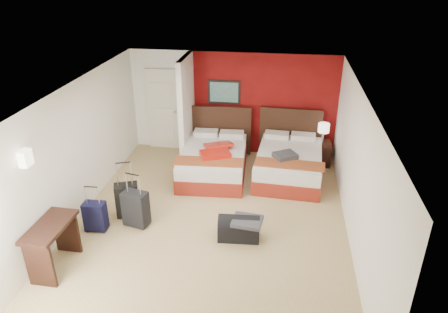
% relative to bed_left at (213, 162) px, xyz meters
% --- Properties ---
extents(ground, '(6.50, 6.50, 0.00)m').
position_rel_bed_left_xyz_m(ground, '(0.26, -1.90, -0.30)').
color(ground, '#D5BB83').
rests_on(ground, ground).
extents(room_walls, '(5.02, 6.52, 2.50)m').
position_rel_bed_left_xyz_m(room_walls, '(-1.15, -0.48, 0.95)').
color(room_walls, white).
rests_on(room_walls, ground).
extents(red_accent_panel, '(3.50, 0.04, 2.50)m').
position_rel_bed_left_xyz_m(red_accent_panel, '(1.01, 1.33, 0.95)').
color(red_accent_panel, maroon).
rests_on(red_accent_panel, ground).
extents(partition_wall, '(0.12, 1.20, 2.50)m').
position_rel_bed_left_xyz_m(partition_wall, '(-0.74, 0.71, 0.95)').
color(partition_wall, silver).
rests_on(partition_wall, ground).
extents(entry_door, '(0.82, 0.06, 2.05)m').
position_rel_bed_left_xyz_m(entry_door, '(-1.49, 1.30, 0.72)').
color(entry_door, silver).
rests_on(entry_door, ground).
extents(bed_left, '(1.52, 2.10, 0.61)m').
position_rel_bed_left_xyz_m(bed_left, '(0.00, 0.00, 0.00)').
color(bed_left, white).
rests_on(bed_left, ground).
extents(bed_right, '(1.53, 2.09, 0.60)m').
position_rel_bed_left_xyz_m(bed_right, '(1.69, 0.13, -0.00)').
color(bed_right, white).
rests_on(bed_right, ground).
extents(red_suitcase_open, '(0.91, 1.04, 0.11)m').
position_rel_bed_left_xyz_m(red_suitcase_open, '(0.10, -0.10, 0.36)').
color(red_suitcase_open, '#B51A0F').
rests_on(red_suitcase_open, bed_left).
extents(jacket_bundle, '(0.58, 0.55, 0.11)m').
position_rel_bed_left_xyz_m(jacket_bundle, '(1.59, -0.17, 0.35)').
color(jacket_bundle, '#3C3D41').
rests_on(jacket_bundle, bed_right).
extents(nightstand, '(0.43, 0.43, 0.58)m').
position_rel_bed_left_xyz_m(nightstand, '(2.43, 0.86, -0.01)').
color(nightstand, black).
rests_on(nightstand, ground).
extents(table_lamp, '(0.30, 0.30, 0.46)m').
position_rel_bed_left_xyz_m(table_lamp, '(2.43, 0.86, 0.50)').
color(table_lamp, white).
rests_on(table_lamp, nightstand).
extents(suitcase_black, '(0.49, 0.40, 0.64)m').
position_rel_bed_left_xyz_m(suitcase_black, '(-1.33, -1.89, 0.02)').
color(suitcase_black, black).
rests_on(suitcase_black, ground).
extents(suitcase_charcoal, '(0.50, 0.37, 0.66)m').
position_rel_bed_left_xyz_m(suitcase_charcoal, '(-1.06, -2.17, 0.03)').
color(suitcase_charcoal, black).
rests_on(suitcase_charcoal, ground).
extents(suitcase_navy, '(0.39, 0.25, 0.54)m').
position_rel_bed_left_xyz_m(suitcase_navy, '(-1.73, -2.42, -0.04)').
color(suitcase_navy, black).
rests_on(suitcase_navy, ground).
extents(duffel_bag, '(0.74, 0.43, 0.36)m').
position_rel_bed_left_xyz_m(duffel_bag, '(0.84, -2.28, -0.12)').
color(duffel_bag, black).
rests_on(duffel_bag, ground).
extents(jacket_draped, '(0.55, 0.48, 0.07)m').
position_rel_bed_left_xyz_m(jacket_draped, '(0.99, -2.33, 0.09)').
color(jacket_draped, '#3C3C41').
rests_on(jacket_draped, duffel_bag).
extents(desk, '(0.51, 0.98, 0.81)m').
position_rel_bed_left_xyz_m(desk, '(-1.94, -3.46, 0.10)').
color(desk, black).
rests_on(desk, ground).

